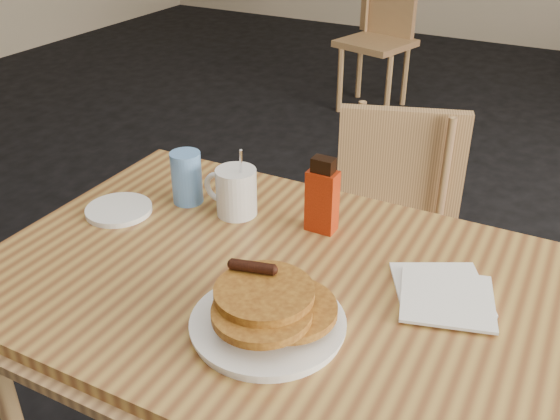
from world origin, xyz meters
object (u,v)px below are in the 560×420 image
(chair_wall_extra, at_px, (382,25))
(pancake_plate, at_px, (268,314))
(coffee_mug, at_px, (235,191))
(syrup_bottle, at_px, (322,197))
(chair_main_far, at_px, (386,225))
(main_table, at_px, (278,295))
(blue_tumbler, at_px, (187,178))

(chair_wall_extra, distance_m, pancake_plate, 3.27)
(pancake_plate, relative_size, coffee_mug, 1.56)
(chair_wall_extra, distance_m, syrup_bottle, 2.94)
(chair_main_far, relative_size, pancake_plate, 3.12)
(syrup_bottle, bearing_deg, coffee_mug, -172.46)
(pancake_plate, bearing_deg, syrup_bottle, 100.24)
(chair_main_far, height_order, chair_wall_extra, chair_wall_extra)
(main_table, relative_size, chair_main_far, 1.44)
(chair_wall_extra, xyz_separation_m, syrup_bottle, (0.89, -2.79, 0.30))
(chair_wall_extra, bearing_deg, main_table, -58.47)
(main_table, distance_m, chair_wall_extra, 3.12)
(pancake_plate, bearing_deg, blue_tumbler, 141.86)
(chair_wall_extra, bearing_deg, blue_tumbler, -63.80)
(chair_wall_extra, height_order, pancake_plate, chair_wall_extra)
(pancake_plate, bearing_deg, coffee_mug, 129.99)
(chair_main_far, bearing_deg, main_table, -107.48)
(syrup_bottle, bearing_deg, chair_main_far, 91.60)
(syrup_bottle, bearing_deg, pancake_plate, -80.20)
(pancake_plate, distance_m, syrup_bottle, 0.34)
(syrup_bottle, bearing_deg, chair_wall_extra, 107.26)
(chair_wall_extra, bearing_deg, pancake_plate, -58.22)
(pancake_plate, distance_m, coffee_mug, 0.40)
(syrup_bottle, bearing_deg, blue_tumbler, -174.50)
(chair_wall_extra, relative_size, pancake_plate, 3.35)
(chair_main_far, height_order, syrup_bottle, syrup_bottle)
(main_table, relative_size, chair_wall_extra, 1.35)
(syrup_bottle, xyz_separation_m, blue_tumbler, (-0.32, -0.03, -0.02))
(chair_main_far, distance_m, syrup_bottle, 0.61)
(main_table, distance_m, chair_main_far, 0.74)
(chair_wall_extra, distance_m, blue_tumbler, 2.89)
(chair_main_far, bearing_deg, coffee_mug, -127.77)
(coffee_mug, bearing_deg, chair_wall_extra, 96.87)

